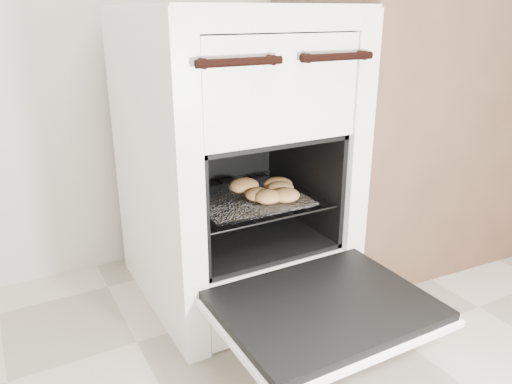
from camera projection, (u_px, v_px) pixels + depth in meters
stove at (234, 164)px, 1.55m from camera, size 0.58×0.65×0.89m
oven_door at (324, 308)px, 1.23m from camera, size 0.52×0.41×0.04m
oven_rack at (244, 198)px, 1.53m from camera, size 0.42×0.41×0.01m
foil_sheet at (247, 198)px, 1.51m from camera, size 0.33×0.29×0.01m
baked_rolls at (267, 190)px, 1.51m from camera, size 0.22×0.23×0.04m
counter at (418, 124)px, 1.91m from camera, size 0.99×0.69×0.95m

